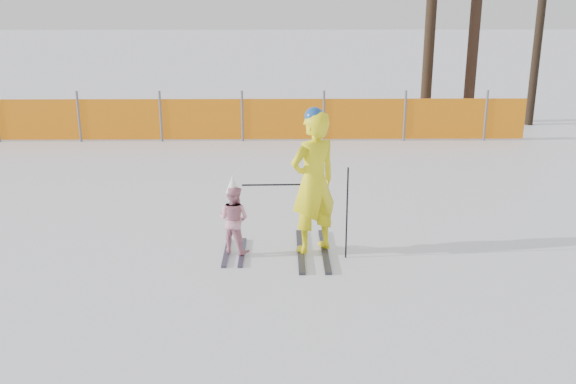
{
  "coord_description": "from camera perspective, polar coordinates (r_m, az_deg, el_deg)",
  "views": [
    {
      "loc": [
        -0.1,
        -7.56,
        3.49
      ],
      "look_at": [
        0.0,
        0.5,
        1.0
      ],
      "focal_mm": 40.0,
      "sensor_mm": 36.0,
      "label": 1
    }
  ],
  "objects": [
    {
      "name": "ground",
      "position": [
        8.33,
        0.04,
        -7.61
      ],
      "size": [
        120.0,
        120.0,
        0.0
      ],
      "primitive_type": "plane",
      "color": "white",
      "rests_on": "ground"
    },
    {
      "name": "safety_fence",
      "position": [
        16.05,
        -9.66,
        6.41
      ],
      "size": [
        17.01,
        0.06,
        1.25
      ],
      "color": "#595960",
      "rests_on": "ground"
    },
    {
      "name": "tree_trunks",
      "position": [
        18.62,
        16.44,
        15.68
      ],
      "size": [
        3.14,
        0.64,
        7.32
      ],
      "color": "#301F15",
      "rests_on": "ground"
    },
    {
      "name": "ski_poles",
      "position": [
        8.72,
        2.63,
        -0.9
      ],
      "size": [
        1.44,
        0.22,
        1.29
      ],
      "color": "black",
      "rests_on": "ground"
    },
    {
      "name": "child",
      "position": [
        8.91,
        -4.86,
        -2.36
      ],
      "size": [
        0.58,
        1.03,
        1.14
      ],
      "color": "black",
      "rests_on": "ground"
    },
    {
      "name": "adult",
      "position": [
        8.77,
        2.27,
        0.89
      ],
      "size": [
        0.86,
        1.57,
        2.07
      ],
      "color": "black",
      "rests_on": "ground"
    }
  ]
}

